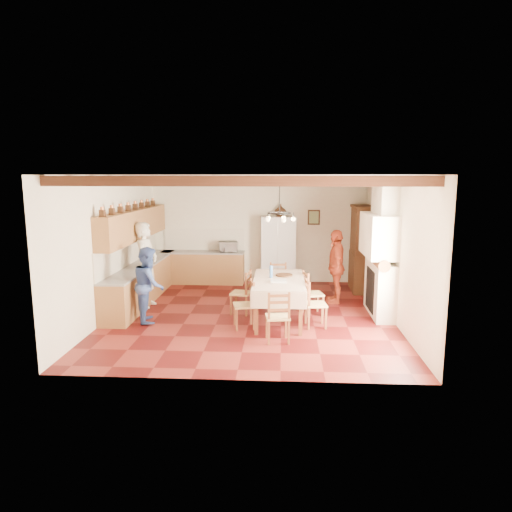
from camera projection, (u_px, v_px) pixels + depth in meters
The scene contains 31 objects.
floor at pixel (251, 315), 9.95m from camera, with size 6.00×6.50×0.02m, color #450C0C.
ceiling at pixel (250, 175), 9.43m from camera, with size 6.00×6.50×0.02m, color silver.
wall_back at pixel (259, 229), 12.90m from camera, with size 6.00×0.02×3.00m, color beige.
wall_front at pixel (235, 282), 6.49m from camera, with size 6.00×0.02×3.00m, color beige.
wall_left at pixel (112, 246), 9.87m from camera, with size 0.02×6.50×3.00m, color beige.
wall_right at pixel (394, 248), 9.52m from camera, with size 0.02×6.50×3.00m, color beige.
ceiling_beams at pixel (250, 180), 9.45m from camera, with size 6.00×6.30×0.16m, color #341910, non-canonical shape.
lower_cabinets_left at pixel (143, 283), 11.06m from camera, with size 0.60×4.30×0.86m, color brown.
lower_cabinets_back at pixel (203, 268), 12.87m from camera, with size 2.30×0.60×0.86m, color brown.
countertop_left at pixel (142, 265), 10.99m from camera, with size 0.62×4.30×0.04m, color gray.
countertop_back at pixel (203, 252), 12.79m from camera, with size 2.34×0.62×0.04m, color gray.
backsplash_left at pixel (130, 251), 10.95m from camera, with size 0.03×4.30×0.60m, color white.
backsplash_back at pixel (204, 239), 13.02m from camera, with size 2.30×0.03×0.60m, color white.
upper_cabinets at pixel (135, 225), 10.83m from camera, with size 0.35×4.20×0.70m, color brown.
fireplace at pixel (378, 251), 9.75m from camera, with size 0.56×1.60×2.80m, color beige, non-canonical shape.
wall_picture at pixel (314, 217), 12.72m from camera, with size 0.34×0.03×0.42m, color #332214.
refrigerator at pixel (278, 250), 12.81m from camera, with size 0.94×0.78×1.89m, color silver.
hutch at pixel (361, 248), 11.93m from camera, with size 0.52×1.23×2.23m, color #3C2112, non-canonical shape.
dining_table at pixel (279, 283), 9.43m from camera, with size 1.04×2.03×0.88m.
chandelier at pixel (279, 213), 9.18m from camera, with size 0.47×0.47×0.03m, color black.
chair_left_near at pixel (244, 304), 9.03m from camera, with size 0.42×0.40×0.96m, color brown, non-canonical shape.
chair_left_far at pixel (241, 292), 9.97m from camera, with size 0.42×0.40×0.96m, color brown, non-canonical shape.
chair_right_near at pixel (316, 303), 9.09m from camera, with size 0.42×0.40×0.96m, color brown, non-canonical shape.
chair_right_far at pixel (313, 293), 9.90m from camera, with size 0.42×0.40×0.96m, color brown, non-canonical shape.
chair_end_near at pixel (278, 316), 8.27m from camera, with size 0.42×0.40×0.96m, color brown, non-canonical shape.
chair_end_far at pixel (278, 284), 10.77m from camera, with size 0.42×0.40×0.96m, color brown, non-canonical shape.
person_man at pixel (146, 265), 10.45m from camera, with size 0.72×0.47×1.96m, color silver.
person_woman_blue at pixel (149, 284), 9.39m from camera, with size 0.76×0.59×1.56m, color #3A549B.
person_woman_red at pixel (336, 266), 10.78m from camera, with size 1.03×0.43×1.75m, color #AB3A20.
microwave at pixel (228, 247), 12.72m from camera, with size 0.51×0.35×0.28m, color silver.
fridge_vase at pixel (280, 210), 12.61m from camera, with size 0.32×0.32×0.34m, color #3C2112.
Camera 1 is at (0.67, -9.56, 2.98)m, focal length 32.00 mm.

